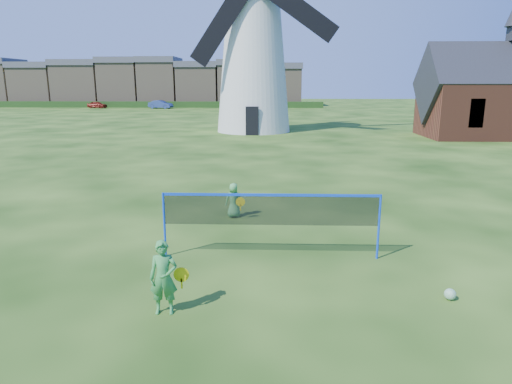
{
  "coord_description": "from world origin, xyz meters",
  "views": [
    {
      "loc": [
        0.55,
        -9.96,
        4.02
      ],
      "look_at": [
        0.2,
        0.5,
        1.5
      ],
      "focal_mm": 31.87,
      "sensor_mm": 36.0,
      "label": 1
    }
  ],
  "objects_px": {
    "car_left": "(97,105)",
    "player_girl": "(164,278)",
    "player_boy": "(234,200)",
    "car_right": "(161,104)",
    "play_ball": "(450,294)",
    "windmill": "(254,53)",
    "badminton_net": "(271,211)",
    "chapel": "(508,97)"
  },
  "relations": [
    {
      "from": "badminton_net",
      "to": "car_left",
      "type": "distance_m",
      "value": 69.94
    },
    {
      "from": "windmill",
      "to": "player_girl",
      "type": "height_order",
      "value": "windmill"
    },
    {
      "from": "windmill",
      "to": "chapel",
      "type": "xyz_separation_m",
      "value": [
        19.13,
        -3.57,
        -3.45
      ]
    },
    {
      "from": "car_left",
      "to": "car_right",
      "type": "distance_m",
      "value": 10.67
    },
    {
      "from": "player_boy",
      "to": "play_ball",
      "type": "height_order",
      "value": "player_boy"
    },
    {
      "from": "car_right",
      "to": "player_boy",
      "type": "bearing_deg",
      "value": -149.14
    },
    {
      "from": "chapel",
      "to": "car_right",
      "type": "relative_size",
      "value": 3.2
    },
    {
      "from": "windmill",
      "to": "car_right",
      "type": "bearing_deg",
      "value": 115.16
    },
    {
      "from": "windmill",
      "to": "player_girl",
      "type": "bearing_deg",
      "value": -90.68
    },
    {
      "from": "badminton_net",
      "to": "player_boy",
      "type": "xyz_separation_m",
      "value": [
        -1.13,
        3.28,
        -0.61
      ]
    },
    {
      "from": "car_left",
      "to": "player_boy",
      "type": "bearing_deg",
      "value": -142.6
    },
    {
      "from": "badminton_net",
      "to": "player_boy",
      "type": "distance_m",
      "value": 3.52
    },
    {
      "from": "car_left",
      "to": "player_girl",
      "type": "bearing_deg",
      "value": -145.11
    },
    {
      "from": "chapel",
      "to": "player_boy",
      "type": "xyz_separation_m",
      "value": [
        -18.75,
        -21.72,
        -2.43
      ]
    },
    {
      "from": "player_girl",
      "to": "play_ball",
      "type": "relative_size",
      "value": 6.18
    },
    {
      "from": "chapel",
      "to": "car_left",
      "type": "xyz_separation_m",
      "value": [
        -45.96,
        38.94,
        -2.42
      ]
    },
    {
      "from": "play_ball",
      "to": "car_right",
      "type": "height_order",
      "value": "car_right"
    },
    {
      "from": "player_boy",
      "to": "car_right",
      "type": "relative_size",
      "value": 0.27
    },
    {
      "from": "player_boy",
      "to": "player_girl",
      "type": "bearing_deg",
      "value": 76.85
    },
    {
      "from": "player_girl",
      "to": "play_ball",
      "type": "bearing_deg",
      "value": 3.28
    },
    {
      "from": "play_ball",
      "to": "badminton_net",
      "type": "bearing_deg",
      "value": 149.01
    },
    {
      "from": "player_girl",
      "to": "play_ball",
      "type": "xyz_separation_m",
      "value": [
        5.3,
        0.69,
        -0.57
      ]
    },
    {
      "from": "car_right",
      "to": "car_left",
      "type": "bearing_deg",
      "value": 100.6
    },
    {
      "from": "player_girl",
      "to": "car_left",
      "type": "distance_m",
      "value": 71.73
    },
    {
      "from": "play_ball",
      "to": "car_right",
      "type": "xyz_separation_m",
      "value": [
        -21.13,
        65.11,
        0.53
      ]
    },
    {
      "from": "windmill",
      "to": "player_boy",
      "type": "height_order",
      "value": "windmill"
    },
    {
      "from": "player_girl",
      "to": "car_left",
      "type": "xyz_separation_m",
      "value": [
        -26.46,
        66.68,
        -0.13
      ]
    },
    {
      "from": "badminton_net",
      "to": "player_boy",
      "type": "bearing_deg",
      "value": 109.09
    },
    {
      "from": "play_ball",
      "to": "player_girl",
      "type": "bearing_deg",
      "value": -172.63
    },
    {
      "from": "windmill",
      "to": "player_girl",
      "type": "xyz_separation_m",
      "value": [
        -0.37,
        -31.3,
        -5.74
      ]
    },
    {
      "from": "player_girl",
      "to": "car_left",
      "type": "bearing_deg",
      "value": 107.56
    },
    {
      "from": "player_boy",
      "to": "play_ball",
      "type": "bearing_deg",
      "value": 124.44
    },
    {
      "from": "car_right",
      "to": "windmill",
      "type": "bearing_deg",
      "value": -139.48
    },
    {
      "from": "play_ball",
      "to": "car_left",
      "type": "xyz_separation_m",
      "value": [
        -31.77,
        65.99,
        0.44
      ]
    },
    {
      "from": "play_ball",
      "to": "car_left",
      "type": "height_order",
      "value": "car_left"
    },
    {
      "from": "windmill",
      "to": "badminton_net",
      "type": "height_order",
      "value": "windmill"
    },
    {
      "from": "windmill",
      "to": "car_left",
      "type": "relative_size",
      "value": 5.73
    },
    {
      "from": "car_left",
      "to": "chapel",
      "type": "bearing_deg",
      "value": -117.03
    },
    {
      "from": "badminton_net",
      "to": "car_right",
      "type": "xyz_separation_m",
      "value": [
        -17.71,
        63.05,
        -0.5
      ]
    },
    {
      "from": "windmill",
      "to": "play_ball",
      "type": "distance_m",
      "value": 31.65
    },
    {
      "from": "player_boy",
      "to": "car_left",
      "type": "xyz_separation_m",
      "value": [
        -27.21,
        60.66,
        0.02
      ]
    },
    {
      "from": "chapel",
      "to": "play_ball",
      "type": "relative_size",
      "value": 56.59
    }
  ]
}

